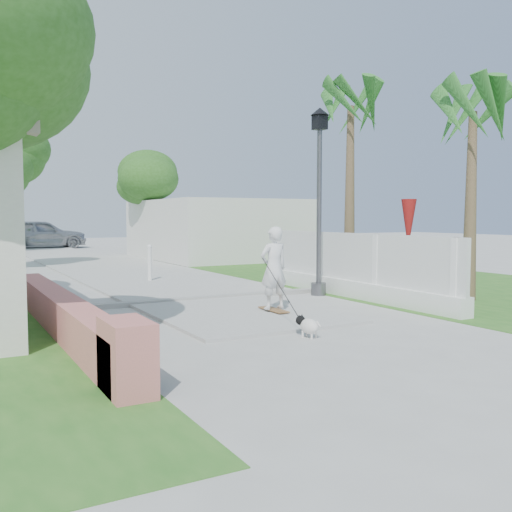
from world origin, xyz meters
TOP-DOWN VIEW (x-y plane):
  - ground at (0.00, 0.00)m, footprint 90.00×90.00m
  - path_strip at (0.00, 20.00)m, footprint 3.20×36.00m
  - curb at (0.00, 6.00)m, footprint 6.50×0.25m
  - grass_right at (7.00, 8.00)m, footprint 8.00×20.00m
  - pink_wall at (-3.30, 3.55)m, footprint 0.45×8.20m
  - lattice_fence at (3.40, 5.00)m, footprint 0.35×7.00m
  - building_right at (6.00, 18.00)m, footprint 6.00×8.00m
  - street_lamp at (2.90, 5.50)m, footprint 0.44×0.44m
  - bollard at (0.20, 10.00)m, footprint 0.14×0.14m
  - patio_umbrella at (4.80, 4.50)m, footprint 0.36×0.36m
  - tree_path_left at (-2.98, 15.98)m, footprint 3.40×3.40m
  - tree_path_right at (3.22, 19.98)m, footprint 3.00×3.00m
  - palm_far at (4.60, 6.50)m, footprint 1.80×1.80m
  - palm_near at (5.40, 3.20)m, footprint 1.80×1.80m
  - skateboarder at (0.33, 3.12)m, footprint 0.90×2.35m
  - dog at (-0.02, 1.64)m, footprint 0.33×0.50m
  - parked_car at (0.13, 29.66)m, footprint 5.09×2.16m

SIDE VIEW (x-z plane):
  - ground at x=0.00m, z-range 0.00..0.00m
  - grass_right at x=7.00m, z-range 0.00..0.01m
  - path_strip at x=0.00m, z-range 0.00..0.06m
  - curb at x=0.00m, z-range 0.00..0.10m
  - dog at x=-0.02m, z-range 0.01..0.37m
  - pink_wall at x=-3.30m, z-range -0.09..0.71m
  - lattice_fence at x=3.40m, z-range -0.21..1.29m
  - bollard at x=0.20m, z-range 0.04..1.13m
  - skateboarder at x=0.33m, z-range -0.09..1.60m
  - parked_car at x=0.13m, z-range 0.00..1.72m
  - building_right at x=6.00m, z-range 0.00..2.60m
  - patio_umbrella at x=4.80m, z-range 0.54..2.84m
  - street_lamp at x=2.90m, z-range 0.21..4.65m
  - tree_path_right at x=3.22m, z-range 1.10..5.89m
  - tree_path_left at x=-2.98m, z-range 1.21..6.43m
  - palm_near at x=5.40m, z-range 1.60..6.30m
  - palm_far at x=4.60m, z-range 1.83..7.13m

